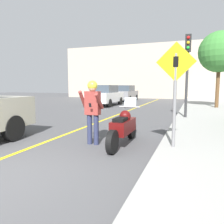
{
  "coord_description": "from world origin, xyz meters",
  "views": [
    {
      "loc": [
        3.36,
        -2.67,
        1.61
      ],
      "look_at": [
        1.19,
        3.12,
        0.87
      ],
      "focal_mm": 35.0,
      "sensor_mm": 36.0,
      "label": 1
    }
  ],
  "objects": [
    {
      "name": "crossing_sign",
      "position": [
        2.94,
        2.64,
        1.64
      ],
      "size": [
        0.91,
        0.08,
        2.46
      ],
      "color": "slate",
      "rests_on": "sidewalk_curb"
    },
    {
      "name": "street_tree",
      "position": [
        4.85,
        13.7,
        3.84
      ],
      "size": [
        2.7,
        2.7,
        5.05
      ],
      "color": "brown",
      "rests_on": "sidewalk_curb"
    },
    {
      "name": "traffic_light",
      "position": [
        3.04,
        8.01,
        2.76
      ],
      "size": [
        0.26,
        0.3,
        3.76
      ],
      "color": "#2D2D30",
      "rests_on": "sidewalk_curb"
    },
    {
      "name": "person_biker",
      "position": [
        0.79,
        2.69,
        1.08
      ],
      "size": [
        0.59,
        0.48,
        1.76
      ],
      "color": "#282D4C",
      "rests_on": "ground"
    },
    {
      "name": "motorcycle",
      "position": [
        1.6,
        2.93,
        0.49
      ],
      "size": [
        0.62,
        2.3,
        1.28
      ],
      "color": "black",
      "rests_on": "ground"
    },
    {
      "name": "road_center_line",
      "position": [
        -0.6,
        6.0,
        0.0
      ],
      "size": [
        0.12,
        36.0,
        0.01
      ],
      "color": "yellow",
      "rests_on": "ground"
    },
    {
      "name": "building_backdrop",
      "position": [
        0.0,
        26.0,
        3.48
      ],
      "size": [
        28.0,
        1.2,
        6.97
      ],
      "color": "#B2A38E",
      "rests_on": "ground"
    },
    {
      "name": "parked_car_grey",
      "position": [
        -3.48,
        19.69,
        0.86
      ],
      "size": [
        1.88,
        4.2,
        1.68
      ],
      "color": "black",
      "rests_on": "ground"
    },
    {
      "name": "parked_car_white",
      "position": [
        -3.4,
        13.85,
        0.86
      ],
      "size": [
        1.88,
        4.2,
        1.68
      ],
      "color": "black",
      "rests_on": "ground"
    }
  ]
}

